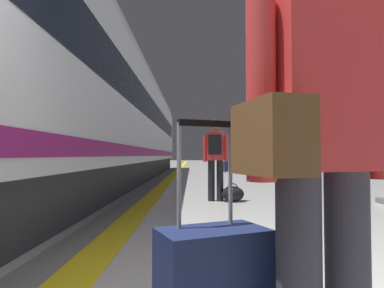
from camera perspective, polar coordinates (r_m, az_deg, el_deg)
safety_line_strip at (r=11.57m, az=-4.09°, el=-6.34°), size 0.36×80.00×0.01m
tactile_edge_band at (r=11.60m, az=-5.46°, el=-6.34°), size 0.51×80.00×0.01m
high_speed_train at (r=9.98m, az=-16.61°, el=7.41°), size 2.94×31.44×4.97m
traveller_foreground at (r=1.17m, az=20.67°, el=2.80°), size 0.56×0.38×1.72m
passenger_near at (r=6.71m, az=4.20°, el=-1.38°), size 0.50×0.34×1.62m
duffel_bag_near at (r=6.68m, az=7.07°, el=-8.32°), size 0.44×0.26×0.36m
passenger_mid at (r=17.98m, az=7.09°, el=-1.47°), size 0.54×0.38×1.74m
suitcase_mid at (r=17.65m, az=6.17°, el=-3.80°), size 0.43×0.34×0.96m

